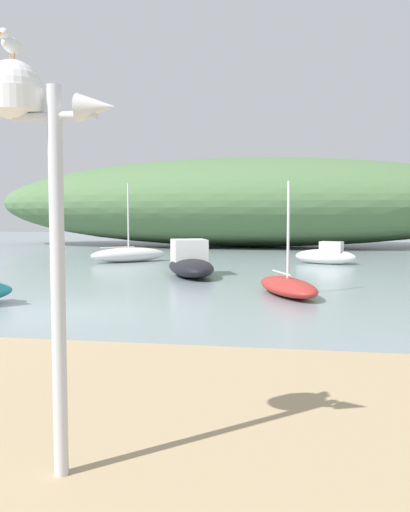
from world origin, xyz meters
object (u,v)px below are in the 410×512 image
seagull_on_radar (11,43)px  motorboat_far_right (190,263)px  mast_structure (29,135)px  motorboat_off_point (326,255)px  sailboat_east_reach (129,255)px  sailboat_west_reach (288,286)px

seagull_on_radar → motorboat_far_right: (-1.95, 16.93, -3.25)m
seagull_on_radar → mast_structure: bearing=6.6°
motorboat_off_point → sailboat_east_reach: sailboat_east_reach is taller
sailboat_east_reach → motorboat_off_point: bearing=3.1°
motorboat_off_point → seagull_on_radar: bearing=-98.6°
motorboat_off_point → sailboat_west_reach: size_ratio=0.82×
sailboat_east_reach → motorboat_far_right: size_ratio=0.88×
sailboat_east_reach → seagull_on_radar: bearing=-74.5°
seagull_on_radar → motorboat_far_right: seagull_on_radar is taller
mast_structure → motorboat_off_point: 23.63m
sailboat_east_reach → sailboat_west_reach: bearing=-51.6°
motorboat_off_point → sailboat_east_reach: bearing=-176.9°
motorboat_off_point → motorboat_far_right: motorboat_far_right is taller
mast_structure → sailboat_west_reach: size_ratio=0.91×
seagull_on_radar → sailboat_west_reach: 12.96m
seagull_on_radar → motorboat_off_point: seagull_on_radar is taller
sailboat_west_reach → motorboat_far_right: 6.02m
motorboat_off_point → motorboat_far_right: (-5.45, -6.33, 0.07)m
seagull_on_radar → sailboat_west_reach: (1.93, 12.33, -3.50)m
sailboat_west_reach → motorboat_far_right: bearing=130.1°
sailboat_west_reach → motorboat_far_right: (-3.88, 4.60, 0.24)m
sailboat_west_reach → sailboat_east_reach: (-8.24, 10.40, 0.11)m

